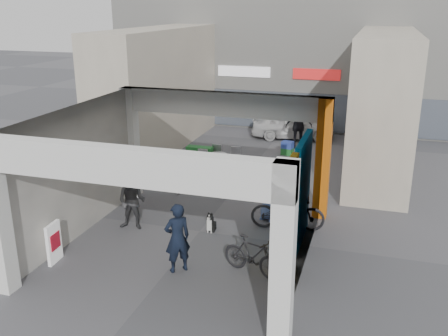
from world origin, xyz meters
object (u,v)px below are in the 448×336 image
(cafe_set, at_px, (217,162))
(border_collie, at_px, (211,224))
(bicycle_front, at_px, (288,211))
(white_van, at_px, (293,125))
(man_elderly, at_px, (270,193))
(man_back_turned, at_px, (132,201))
(man_with_dog, at_px, (177,238))
(produce_stand, at_px, (198,160))
(bicycle_rear, at_px, (253,256))
(man_crates, at_px, (299,126))

(cafe_set, height_order, border_collie, cafe_set)
(bicycle_front, distance_m, white_van, 9.91)
(man_elderly, bearing_deg, border_collie, -118.03)
(man_back_turned, height_order, bicycle_front, man_back_turned)
(man_with_dog, distance_m, man_back_turned, 2.71)
(man_elderly, bearing_deg, bicycle_front, -21.41)
(border_collie, bearing_deg, produce_stand, 107.60)
(border_collie, distance_m, white_van, 10.58)
(cafe_set, height_order, white_van, white_van)
(man_with_dog, xyz_separation_m, bicycle_front, (2.01, 2.99, -0.31))
(bicycle_front, height_order, bicycle_rear, bicycle_front)
(bicycle_rear, xyz_separation_m, white_van, (-1.22, 12.42, 0.17))
(man_with_dog, bearing_deg, white_van, -133.90)
(man_with_dog, distance_m, man_crates, 11.24)
(man_back_turned, relative_size, man_crates, 0.84)
(cafe_set, xyz_separation_m, man_back_turned, (-0.66, -5.53, 0.51))
(border_collie, bearing_deg, man_elderly, 37.91)
(cafe_set, height_order, man_back_turned, man_back_turned)
(cafe_set, distance_m, man_back_turned, 5.59)
(man_elderly, xyz_separation_m, bicycle_rear, (0.30, -3.15, -0.34))
(man_crates, bearing_deg, border_collie, 70.33)
(man_with_dog, bearing_deg, produce_stand, -115.33)
(man_crates, distance_m, bicycle_front, 8.27)
(white_van, bearing_deg, border_collie, 168.56)
(cafe_set, distance_m, bicycle_rear, 7.60)
(man_crates, xyz_separation_m, white_van, (-0.52, 1.59, -0.33))
(white_van, bearing_deg, cafe_set, 152.00)
(bicycle_rear, bearing_deg, produce_stand, 47.37)
(border_collie, bearing_deg, white_van, 81.91)
(produce_stand, bearing_deg, border_collie, -51.03)
(man_elderly, distance_m, man_crates, 7.70)
(man_with_dog, xyz_separation_m, bicycle_rear, (1.69, 0.36, -0.37))
(produce_stand, relative_size, man_back_turned, 0.74)
(border_collie, height_order, bicycle_rear, bicycle_rear)
(cafe_set, bearing_deg, border_collie, -74.02)
(produce_stand, xyz_separation_m, man_back_turned, (0.12, -5.59, 0.50))
(man_crates, height_order, white_van, man_crates)
(cafe_set, height_order, produce_stand, cafe_set)
(white_van, bearing_deg, bicycle_rear, 176.46)
(man_elderly, bearing_deg, produce_stand, 151.09)
(border_collie, height_order, white_van, white_van)
(man_with_dog, bearing_deg, bicycle_rear, 150.22)
(border_collie, distance_m, man_crates, 9.05)
(produce_stand, xyz_separation_m, white_van, (2.64, 5.42, 0.32))
(man_elderly, bearing_deg, man_crates, 111.29)
(white_van, bearing_deg, man_back_turned, 157.92)
(border_collie, distance_m, man_elderly, 1.95)
(man_elderly, xyz_separation_m, man_crates, (-0.41, 7.68, 0.16))
(border_collie, height_order, man_elderly, man_elderly)
(cafe_set, height_order, man_crates, man_crates)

